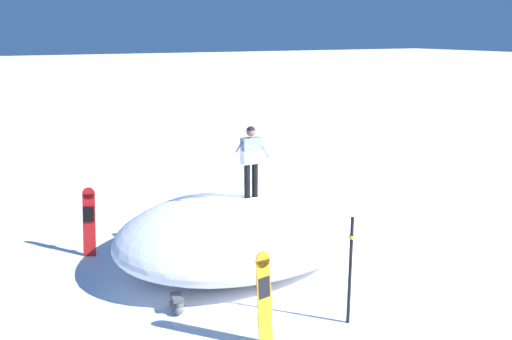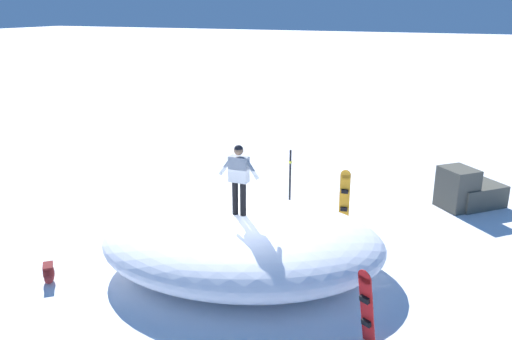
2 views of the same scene
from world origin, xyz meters
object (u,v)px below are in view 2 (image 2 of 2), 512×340
object	(u,v)px
snowboard_primary_upright	(366,306)
backpack_near	(49,273)
trail_marker_pole	(290,181)
backpack_far	(361,250)
snowboarder_standing	(239,174)
snowboard_secondary_upright	(344,197)

from	to	relation	value
snowboard_primary_upright	backpack_near	world-z (taller)	snowboard_primary_upright
backpack_near	trail_marker_pole	bearing A→B (deg)	-121.21
backpack_near	trail_marker_pole	distance (m)	7.01
backpack_far	trail_marker_pole	bearing A→B (deg)	-34.94
snowboarder_standing	backpack_far	xyz separation A→B (m)	(-2.50, -1.83, -2.22)
snowboard_primary_upright	trail_marker_pole	xyz separation A→B (m)	(3.45, -5.38, 0.22)
snowboard_secondary_upright	backpack_near	xyz separation A→B (m)	(5.28, 5.85, -0.64)
backpack_far	trail_marker_pole	xyz separation A→B (m)	(2.59, -1.81, 0.89)
snowboarder_standing	snowboard_primary_upright	xyz separation A→B (m)	(-3.36, 1.74, -1.55)
snowboarder_standing	backpack_near	distance (m)	4.86
snowboarder_standing	trail_marker_pole	distance (m)	3.88
snowboarder_standing	backpack_near	world-z (taller)	snowboarder_standing
snowboard_secondary_upright	snowboarder_standing	bearing A→B (deg)	65.83
backpack_far	trail_marker_pole	world-z (taller)	trail_marker_pole
backpack_near	snowboard_primary_upright	bearing A→B (deg)	-175.36
snowboard_secondary_upright	backpack_far	xyz separation A→B (m)	(-0.91, 1.71, -0.70)
snowboard_primary_upright	backpack_near	bearing A→B (deg)	4.64
trail_marker_pole	backpack_far	bearing A→B (deg)	145.06
snowboarder_standing	backpack_far	bearing A→B (deg)	-143.78
snowboard_secondary_upright	backpack_near	world-z (taller)	snowboard_secondary_upright
snowboard_primary_upright	backpack_far	distance (m)	3.73
snowboarder_standing	trail_marker_pole	world-z (taller)	snowboarder_standing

